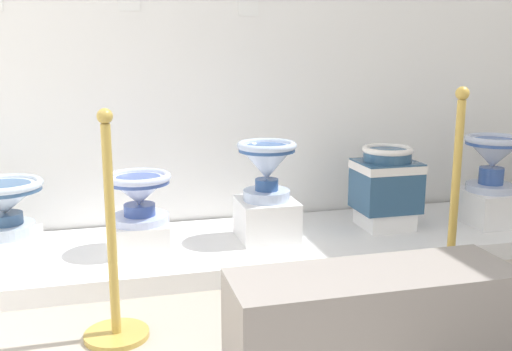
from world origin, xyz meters
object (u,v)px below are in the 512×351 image
at_px(stanchion_post_near_left, 114,278).
at_px(museum_bench, 372,322).
at_px(antique_toilet_central_ornate, 4,200).
at_px(plinth_block_rightmost, 267,219).
at_px(antique_toilet_broad_patterned, 386,177).
at_px(plinth_block_pale_glazed, 489,207).
at_px(plinth_block_central_ornate, 9,245).
at_px(antique_toilet_rightmost, 267,163).
at_px(antique_toilet_pale_glazed, 493,155).
at_px(stanchion_post_near_right, 452,229).
at_px(info_placard_third, 248,4).
at_px(plinth_block_leftmost, 141,236).
at_px(antique_toilet_leftmost, 139,192).
at_px(plinth_block_broad_patterned, 384,218).

relative_size(stanchion_post_near_left, museum_bench, 0.90).
distance_m(antique_toilet_central_ornate, stanchion_post_near_left, 1.07).
bearing_deg(plinth_block_rightmost, antique_toilet_broad_patterned, 1.64).
bearing_deg(antique_toilet_broad_patterned, plinth_block_pale_glazed, -7.05).
relative_size(plinth_block_central_ornate, antique_toilet_rightmost, 1.07).
xyz_separation_m(antique_toilet_central_ornate, stanchion_post_near_left, (0.54, -0.91, -0.14)).
distance_m(stanchion_post_near_left, museum_bench, 1.06).
relative_size(antique_toilet_pale_glazed, stanchion_post_near_left, 0.37).
distance_m(plinth_block_rightmost, plinth_block_pale_glazed, 1.46).
bearing_deg(plinth_block_pale_glazed, antique_toilet_pale_glazed, 180.00).
relative_size(plinth_block_central_ornate, museum_bench, 0.34).
bearing_deg(stanchion_post_near_right, plinth_block_central_ornate, 157.18).
bearing_deg(antique_toilet_rightmost, antique_toilet_pale_glazed, -2.46).
xyz_separation_m(plinth_block_central_ornate, info_placard_third, (1.44, 0.39, 1.31)).
xyz_separation_m(antique_toilet_central_ornate, stanchion_post_near_right, (2.14, -0.90, -0.06)).
bearing_deg(plinth_block_pale_glazed, museum_bench, -138.06).
bearing_deg(museum_bench, plinth_block_pale_glazed, 41.94).
xyz_separation_m(plinth_block_central_ornate, plinth_block_leftmost, (0.70, -0.11, 0.03)).
distance_m(antique_toilet_leftmost, plinth_block_rightmost, 0.76).
bearing_deg(plinth_block_broad_patterned, stanchion_post_near_right, -94.82).
distance_m(antique_toilet_leftmost, stanchion_post_near_right, 1.64).
bearing_deg(plinth_block_rightmost, plinth_block_broad_patterned, 1.64).
distance_m(plinth_block_rightmost, museum_bench, 1.34).
distance_m(plinth_block_central_ornate, antique_toilet_leftmost, 0.76).
bearing_deg(plinth_block_central_ornate, plinth_block_pale_glazed, -2.95).
bearing_deg(stanchion_post_near_right, stanchion_post_near_left, -179.53).
distance_m(plinth_block_rightmost, antique_toilet_rightmost, 0.33).
distance_m(antique_toilet_pale_glazed, stanchion_post_near_left, 2.49).
bearing_deg(info_placard_third, antique_toilet_pale_glazed, -20.36).
distance_m(plinth_block_broad_patterned, museum_bench, 1.55).
height_order(plinth_block_rightmost, stanchion_post_near_right, stanchion_post_near_right).
height_order(antique_toilet_pale_glazed, stanchion_post_near_left, stanchion_post_near_left).
distance_m(antique_toilet_leftmost, antique_toilet_broad_patterned, 1.51).
height_order(plinth_block_central_ornate, plinth_block_rightmost, plinth_block_rightmost).
bearing_deg(antique_toilet_rightmost, antique_toilet_central_ornate, 176.56).
bearing_deg(antique_toilet_broad_patterned, plinth_block_broad_patterned, 45.00).
bearing_deg(antique_toilet_rightmost, stanchion_post_near_right, -49.13).
bearing_deg(stanchion_post_near_left, plinth_block_broad_patterned, 26.95).
bearing_deg(antique_toilet_leftmost, stanchion_post_near_left, -101.40).
relative_size(plinth_block_rightmost, plinth_block_broad_patterned, 1.17).
bearing_deg(plinth_block_broad_patterned, antique_toilet_rightmost, -178.36).
xyz_separation_m(stanchion_post_near_right, museum_bench, (-0.67, -0.53, -0.15)).
distance_m(plinth_block_broad_patterned, stanchion_post_near_right, 0.86).
height_order(plinth_block_rightmost, antique_toilet_rightmost, antique_toilet_rightmost).
distance_m(plinth_block_central_ornate, antique_toilet_broad_patterned, 2.22).
bearing_deg(plinth_block_pale_glazed, plinth_block_rightmost, 177.54).
height_order(antique_toilet_leftmost, plinth_block_pale_glazed, antique_toilet_leftmost).
xyz_separation_m(antique_toilet_leftmost, plinth_block_rightmost, (0.73, 0.02, -0.22)).
bearing_deg(antique_toilet_pale_glazed, info_placard_third, 159.64).
bearing_deg(antique_toilet_central_ornate, antique_toilet_pale_glazed, -2.95).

